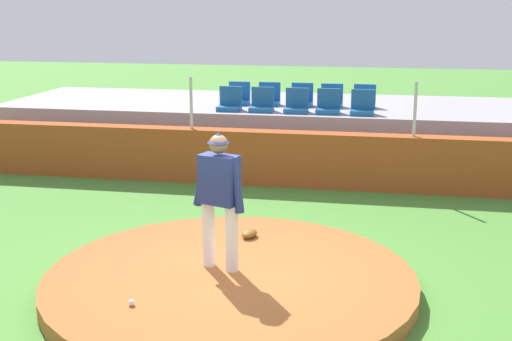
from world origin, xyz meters
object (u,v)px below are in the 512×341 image
Objects in this scene: fielding_glove at (249,234)px; stadium_chair_9 at (364,100)px; stadium_chair_0 at (230,103)px; stadium_chair_7 at (302,99)px; stadium_chair_5 at (239,97)px; stadium_chair_4 at (362,107)px; stadium_chair_8 at (332,100)px; pitcher at (219,191)px; stadium_chair_1 at (262,104)px; stadium_chair_2 at (297,105)px; stadium_chair_3 at (328,106)px; baseball at (131,303)px; stadium_chair_6 at (269,98)px.

fielding_glove is 0.60× the size of stadium_chair_9.
stadium_chair_7 is (1.43, 0.90, 0.00)m from stadium_chair_0.
stadium_chair_5 is 1.00× the size of stadium_chair_7.
stadium_chair_9 is (2.81, 0.89, 0.00)m from stadium_chair_0.
stadium_chair_4 and stadium_chair_5 have the same top height.
pitcher is at bearing 83.08° from stadium_chair_8.
stadium_chair_5 is at bearing 0.98° from stadium_chair_7.
stadium_chair_1 is at bearing 31.66° from stadium_chair_8.
stadium_chair_2 reaches higher than fielding_glove.
stadium_chair_0 is 2.10m from stadium_chair_3.
stadium_chair_2 is 0.66m from stadium_chair_3.
pitcher is 6.15m from stadium_chair_1.
stadium_chair_4 is 1.00× the size of stadium_chair_7.
stadium_chair_2 and stadium_chair_5 have the same top height.
pitcher reaches higher than fielding_glove.
stadium_chair_8 is at bearing -90.07° from stadium_chair_3.
stadium_chair_4 is (0.70, -0.03, 0.00)m from stadium_chair_3.
pitcher reaches higher than stadium_chair_3.
stadium_chair_5 is at bearing 93.68° from baseball.
stadium_chair_9 is (1.42, 5.82, 1.15)m from fielding_glove.
stadium_chair_2 and stadium_chair_9 have the same top height.
pitcher reaches higher than stadium_chair_8.
stadium_chair_4 is at bearing 179.45° from stadium_chair_0.
fielding_glove is (0.86, 2.46, 0.02)m from baseball.
stadium_chair_1 is 1.65m from stadium_chair_8.
stadium_chair_3 is at bearing 6.25° from fielding_glove.
stadium_chair_3 is 1.12m from stadium_chair_7.
stadium_chair_5 reaches higher than fielding_glove.
stadium_chair_6 is at bearing -51.00° from stadium_chair_2.
stadium_chair_4 is at bearing 177.75° from stadium_chair_3.
baseball is 0.15× the size of stadium_chair_9.
stadium_chair_1 is at bearing 22.84° from stadium_chair_9.
stadium_chair_3 is at bearing 78.06° from baseball.
pitcher is at bearing 88.26° from stadium_chair_2.
stadium_chair_0 is 0.88m from stadium_chair_5.
fielding_glove is at bearing 76.31° from stadium_chair_9.
stadium_chair_2 is at bearing 1.51° from stadium_chair_3.
stadium_chair_4 is at bearing 128.24° from stadium_chair_8.
stadium_chair_8 reaches higher than fielding_glove.
stadium_chair_4 is 1.00× the size of stadium_chair_9.
stadium_chair_1 is 1.00× the size of stadium_chair_6.
baseball is 0.15× the size of stadium_chair_0.
stadium_chair_3 is at bearing 157.33° from stadium_chair_5.
pitcher is 3.53× the size of stadium_chair_9.
stadium_chair_7 reaches higher than baseball.
pitcher is 5.88× the size of fielding_glove.
stadium_chair_9 is at bearing -90.71° from stadium_chair_4.
stadium_chair_1 is at bearing 50.60° from stadium_chair_7.
stadium_chair_9 is at bearing -162.38° from stadium_chair_0.
stadium_chair_1 is at bearing -0.79° from stadium_chair_4.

